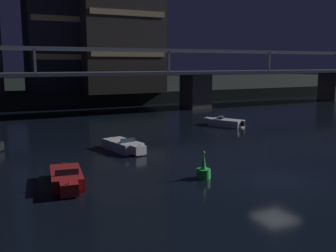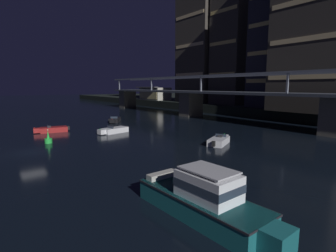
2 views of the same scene
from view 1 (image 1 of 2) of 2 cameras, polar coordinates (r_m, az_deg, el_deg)
The scene contains 8 objects.
ground_plane at distance 25.58m, azimuth 15.59°, elevation -7.69°, with size 400.00×400.00×0.00m, color black.
far_riverbank at distance 104.66m, azimuth -17.29°, elevation 5.38°, with size 240.00×80.00×2.20m, color black.
river_bridge at distance 57.65m, azimuth -9.69°, elevation 6.12°, with size 100.80×6.40×9.38m.
tower_central at distance 72.08m, azimuth -16.35°, elevation 17.03°, with size 9.79×9.35×31.05m.
speedboat_near_right at distance 33.00m, azimuth -6.44°, elevation -2.88°, with size 2.52×5.22×1.16m.
speedboat_mid_left at distance 24.42m, azimuth -14.60°, elevation -7.44°, with size 2.34×5.23×1.16m.
speedboat_mid_center at distance 46.05m, azimuth 8.28°, elevation 0.51°, with size 3.39×4.95×1.16m.
channel_buoy at distance 25.16m, azimuth 5.22°, elevation -6.53°, with size 0.90×0.90×1.76m.
Camera 1 is at (-16.57, -18.08, 7.27)m, focal length 41.71 mm.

